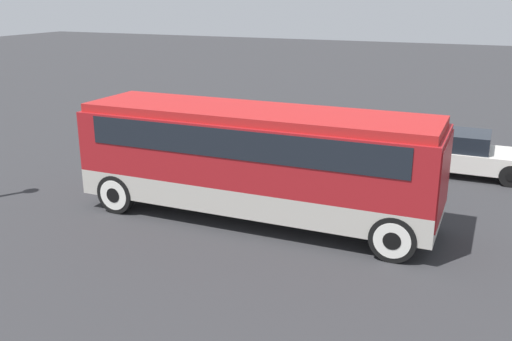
# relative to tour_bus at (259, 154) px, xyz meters

# --- Properties ---
(ground_plane) EXTENTS (120.00, 120.00, 0.00)m
(ground_plane) POSITION_rel_tour_bus_xyz_m (-0.10, -0.00, -1.79)
(ground_plane) COLOR #2D2D30
(tour_bus) EXTENTS (9.45, 2.61, 2.97)m
(tour_bus) POSITION_rel_tour_bus_xyz_m (0.00, 0.00, 0.00)
(tour_bus) COLOR #B7B2A8
(tour_bus) RESTS_ON ground_plane
(parked_car_near) EXTENTS (4.26, 1.91, 1.42)m
(parked_car_near) POSITION_rel_tour_bus_xyz_m (4.48, 6.37, -1.08)
(parked_car_near) COLOR silver
(parked_car_near) RESTS_ON ground_plane
(parked_car_mid) EXTENTS (4.31, 1.85, 1.39)m
(parked_car_mid) POSITION_rel_tour_bus_xyz_m (-4.10, 8.28, -1.11)
(parked_car_mid) COLOR black
(parked_car_mid) RESTS_ON ground_plane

